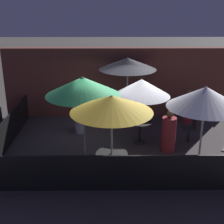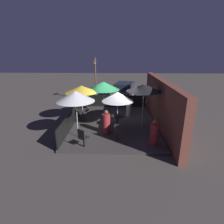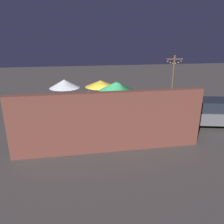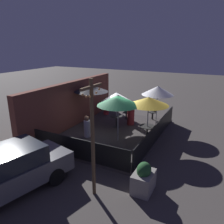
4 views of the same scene
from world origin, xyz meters
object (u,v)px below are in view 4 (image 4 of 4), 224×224
(patio_chair_1, at_px, (153,112))
(parked_car_0, at_px, (6,172))
(patio_chair_0, at_px, (127,112))
(planter_box, at_px, (144,179))
(dining_table_0, at_px, (116,118))
(dining_table_1, at_px, (147,129))
(light_post, at_px, (93,134))
(patron_2, at_px, (87,127))
(patio_umbrella_4, at_px, (158,90))
(patron_1, at_px, (131,116))
(patron_0, at_px, (106,106))
(patio_umbrella_3, at_px, (118,100))
(patio_umbrella_0, at_px, (117,97))
(patio_umbrella_2, at_px, (91,88))
(patio_umbrella_1, at_px, (149,101))

(patio_chair_1, xyz_separation_m, parked_car_0, (-9.47, 2.20, 0.21))
(patio_chair_0, distance_m, planter_box, 7.35)
(dining_table_0, xyz_separation_m, dining_table_1, (-0.94, -2.22, 0.04))
(light_post, bearing_deg, patio_chair_1, 2.71)
(dining_table_1, distance_m, patio_chair_0, 3.44)
(dining_table_1, height_order, patron_2, patron_2)
(patron_2, height_order, parked_car_0, parked_car_0)
(patio_umbrella_4, relative_size, light_post, 0.62)
(parked_car_0, bearing_deg, planter_box, -47.44)
(parked_car_0, bearing_deg, patron_1, 4.81)
(patron_0, bearing_deg, planter_box, 68.39)
(patio_umbrella_3, bearing_deg, patio_umbrella_0, 28.11)
(dining_table_0, distance_m, light_post, 6.25)
(patron_1, xyz_separation_m, patron_2, (-2.82, 1.37, -0.03))
(patron_0, xyz_separation_m, parked_car_0, (-9.03, -1.11, 0.16))
(patio_umbrella_3, relative_size, patron_0, 1.91)
(patio_umbrella_2, bearing_deg, light_post, -147.50)
(dining_table_0, height_order, patio_chair_1, patio_chair_1)
(patio_chair_0, xyz_separation_m, patio_chair_1, (0.76, -1.59, 0.01))
(patio_umbrella_1, xyz_separation_m, patio_chair_0, (2.59, 2.26, -1.58))
(patio_chair_0, height_order, patron_1, patron_1)
(patio_chair_0, bearing_deg, patio_chair_1, 114.31)
(patio_umbrella_1, distance_m, light_post, 4.81)
(patio_chair_0, height_order, patron_2, patron_2)
(patron_1, bearing_deg, patio_umbrella_0, -66.24)
(patron_1, height_order, planter_box, patron_1)
(patio_umbrella_1, bearing_deg, patron_2, 109.71)
(patio_chair_0, relative_size, patron_2, 0.78)
(patio_umbrella_1, bearing_deg, patio_umbrella_3, 121.20)
(patio_umbrella_2, xyz_separation_m, light_post, (-5.40, -3.44, -0.21))
(patio_chair_1, distance_m, patron_0, 3.34)
(light_post, bearing_deg, planter_box, -58.01)
(patron_0, height_order, patron_1, patron_1)
(patron_2, bearing_deg, patio_umbrella_0, -9.79)
(dining_table_0, bearing_deg, light_post, -161.34)
(patio_umbrella_4, relative_size, patron_2, 2.07)
(patio_chair_1, bearing_deg, patio_umbrella_3, 24.06)
(light_post, height_order, parked_car_0, light_post)
(patron_1, bearing_deg, planter_box, -3.32)
(dining_table_1, xyz_separation_m, planter_box, (-3.91, -1.16, -0.23))
(patio_umbrella_1, distance_m, patron_1, 2.82)
(patio_umbrella_2, bearing_deg, patio_umbrella_1, -98.99)
(patio_umbrella_0, distance_m, dining_table_1, 2.72)
(patio_umbrella_3, height_order, patron_1, patio_umbrella_3)
(patio_umbrella_0, distance_m, patron_1, 1.62)
(patio_umbrella_4, height_order, patio_chair_1, patio_umbrella_4)
(patio_umbrella_4, bearing_deg, patio_umbrella_3, 159.91)
(patio_chair_1, relative_size, patron_0, 0.74)
(patio_umbrella_1, relative_size, patron_1, 1.76)
(dining_table_1, height_order, parked_car_0, parked_car_0)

